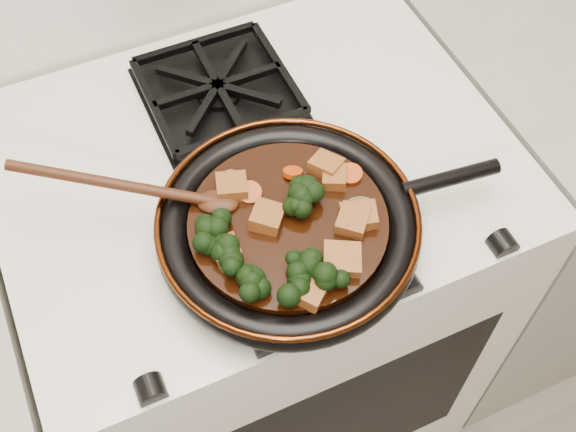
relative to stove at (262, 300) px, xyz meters
name	(u,v)px	position (x,y,z in m)	size (l,w,h in m)	color
stove	(262,300)	(0.00, 0.00, 0.00)	(0.76, 0.60, 0.90)	white
burner_grate_front	(292,226)	(0.00, -0.14, 0.46)	(0.23, 0.23, 0.03)	black
burner_grate_back	(218,90)	(0.00, 0.14, 0.46)	(0.23, 0.23, 0.03)	black
skillet	(289,227)	(-0.01, -0.16, 0.49)	(0.48, 0.35, 0.05)	black
braising_sauce	(288,225)	(-0.01, -0.16, 0.50)	(0.26, 0.26, 0.02)	black
tofu_cube_0	(326,166)	(0.07, -0.10, 0.52)	(0.04, 0.03, 0.02)	brown
tofu_cube_1	(308,292)	(-0.04, -0.27, 0.52)	(0.04, 0.04, 0.02)	brown
tofu_cube_2	(342,260)	(0.02, -0.24, 0.52)	(0.04, 0.05, 0.02)	brown
tofu_cube_3	(267,217)	(-0.04, -0.15, 0.52)	(0.04, 0.04, 0.02)	brown
tofu_cube_4	(226,250)	(-0.11, -0.17, 0.52)	(0.04, 0.03, 0.02)	brown
tofu_cube_5	(355,217)	(0.06, -0.19, 0.52)	(0.04, 0.04, 0.02)	brown
tofu_cube_6	(364,216)	(0.08, -0.20, 0.52)	(0.04, 0.03, 0.02)	brown
tofu_cube_7	(232,187)	(-0.06, -0.08, 0.52)	(0.04, 0.04, 0.02)	brown
tofu_cube_8	(353,221)	(0.06, -0.20, 0.52)	(0.04, 0.04, 0.02)	brown
tofu_cube_9	(334,178)	(0.07, -0.12, 0.52)	(0.04, 0.03, 0.02)	brown
broccoli_floret_0	(216,226)	(-0.10, -0.13, 0.52)	(0.06, 0.06, 0.05)	black
broccoli_floret_1	(295,286)	(-0.05, -0.25, 0.52)	(0.06, 0.06, 0.05)	black
broccoli_floret_2	(300,204)	(0.01, -0.15, 0.52)	(0.06, 0.06, 0.06)	black
broccoli_floret_3	(254,285)	(-0.09, -0.23, 0.52)	(0.06, 0.06, 0.05)	black
broccoli_floret_4	(329,280)	(-0.01, -0.26, 0.52)	(0.06, 0.06, 0.05)	black
broccoli_floret_5	(218,250)	(-0.11, -0.17, 0.52)	(0.06, 0.06, 0.05)	black
broccoli_floret_6	(302,260)	(-0.02, -0.22, 0.52)	(0.06, 0.06, 0.05)	black
broccoli_floret_7	(303,195)	(0.02, -0.14, 0.52)	(0.06, 0.06, 0.06)	black
broccoli_floret_8	(225,264)	(-0.12, -0.19, 0.52)	(0.06, 0.06, 0.05)	black
carrot_coin_0	(323,278)	(-0.01, -0.25, 0.51)	(0.03, 0.03, 0.01)	#B73305
carrot_coin_1	(302,196)	(0.02, -0.13, 0.51)	(0.03, 0.03, 0.01)	#B73305
carrot_coin_2	(250,192)	(-0.04, -0.10, 0.51)	(0.03, 0.03, 0.01)	#B73305
carrot_coin_3	(293,173)	(0.02, -0.09, 0.51)	(0.03, 0.03, 0.01)	#B73305
carrot_coin_4	(351,174)	(0.09, -0.13, 0.51)	(0.03, 0.03, 0.01)	#B73305
mushroom_slice_0	(360,205)	(0.08, -0.18, 0.52)	(0.03, 0.03, 0.01)	brown
mushroom_slice_1	(227,256)	(-0.11, -0.18, 0.52)	(0.04, 0.04, 0.01)	brown
mushroom_slice_2	(232,181)	(-0.06, -0.07, 0.52)	(0.03, 0.03, 0.01)	brown
wooden_spoon	(156,191)	(-0.16, -0.06, 0.53)	(0.16, 0.10, 0.27)	#3F1D0D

